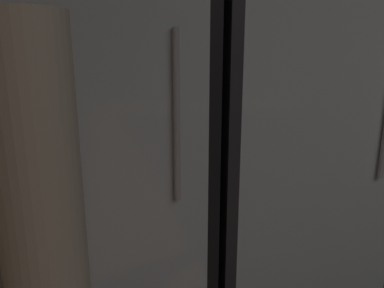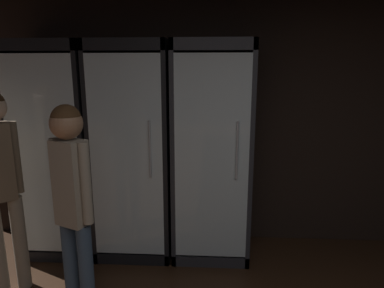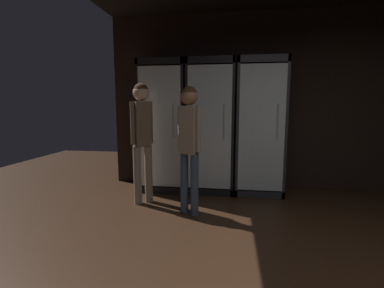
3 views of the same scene
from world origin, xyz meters
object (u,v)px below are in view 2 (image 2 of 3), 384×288
Objects in this scene: cooler_center at (212,153)px; cooler_far_left at (61,152)px; cooler_left at (135,152)px; shopper_near at (72,192)px.

cooler_far_left is at bearing 179.96° from cooler_center.
cooler_left is 0.74m from cooler_center.
cooler_center is at bearing -0.01° from cooler_left.
shopper_near is at bearing -131.58° from cooler_center.
cooler_center is (0.74, -0.00, 0.00)m from cooler_left.
cooler_left is at bearing -0.08° from cooler_far_left.
cooler_far_left is 1.00× the size of cooler_center.
cooler_far_left and cooler_center have the same top height.
cooler_center is at bearing 48.42° from shopper_near.
cooler_center reaches higher than shopper_near.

